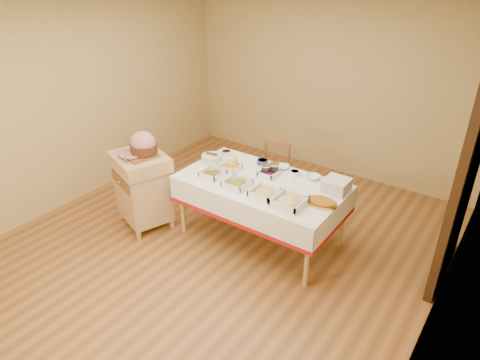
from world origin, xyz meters
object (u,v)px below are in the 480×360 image
(preserve_jar_right, at_px, (274,169))
(dining_table, at_px, (261,194))
(preserve_jar_left, at_px, (265,171))
(dining_chair, at_px, (270,175))
(mustard_bottle, at_px, (235,163))
(plate_stack, at_px, (336,185))
(bread_basket, at_px, (212,158))
(ham_on_board, at_px, (143,145))
(butcher_cart, at_px, (143,186))
(brass_platter, at_px, (321,202))

(preserve_jar_right, bearing_deg, dining_table, -96.16)
(preserve_jar_right, bearing_deg, preserve_jar_left, -131.58)
(dining_chair, distance_m, mustard_bottle, 0.71)
(dining_chair, height_order, plate_stack, dining_chair)
(plate_stack, bearing_deg, mustard_bottle, -170.29)
(dining_table, distance_m, bread_basket, 0.79)
(preserve_jar_right, distance_m, plate_stack, 0.74)
(ham_on_board, bearing_deg, butcher_cart, -141.93)
(preserve_jar_right, bearing_deg, dining_chair, 125.40)
(butcher_cart, bearing_deg, preserve_jar_right, 29.83)
(dining_table, relative_size, preserve_jar_right, 13.56)
(preserve_jar_left, bearing_deg, plate_stack, 8.54)
(butcher_cart, distance_m, preserve_jar_left, 1.49)
(preserve_jar_left, xyz_separation_m, preserve_jar_right, (0.07, 0.08, 0.00))
(dining_chair, bearing_deg, mustard_bottle, -101.05)
(dining_table, bearing_deg, plate_stack, 19.50)
(brass_platter, bearing_deg, dining_chair, 145.19)
(preserve_jar_left, bearing_deg, ham_on_board, -151.84)
(butcher_cart, relative_size, dining_chair, 1.02)
(brass_platter, bearing_deg, dining_table, 175.57)
(bread_basket, relative_size, plate_stack, 0.96)
(dining_table, xyz_separation_m, butcher_cart, (-1.33, -0.55, -0.07))
(preserve_jar_right, xyz_separation_m, bread_basket, (-0.79, -0.15, -0.01))
(butcher_cart, bearing_deg, mustard_bottle, 33.84)
(dining_table, height_order, ham_on_board, ham_on_board)
(brass_platter, bearing_deg, preserve_jar_right, 158.68)
(bread_basket, bearing_deg, ham_on_board, -131.48)
(dining_table, bearing_deg, butcher_cart, -157.52)
(butcher_cart, relative_size, ham_on_board, 2.13)
(dining_chair, bearing_deg, plate_stack, -20.66)
(dining_table, xyz_separation_m, mustard_bottle, (-0.40, 0.07, 0.24))
(mustard_bottle, bearing_deg, dining_chair, 78.95)
(ham_on_board, relative_size, bread_basket, 1.78)
(ham_on_board, relative_size, preserve_jar_left, 3.38)
(dining_table, xyz_separation_m, dining_chair, (-0.29, 0.67, -0.13))
(butcher_cart, xyz_separation_m, ham_on_board, (0.04, 0.03, 0.52))
(plate_stack, distance_m, brass_platter, 0.33)
(dining_chair, height_order, bread_basket, dining_chair)
(preserve_jar_left, xyz_separation_m, plate_stack, (0.81, 0.12, 0.01))
(bread_basket, bearing_deg, plate_stack, 7.23)
(dining_chair, relative_size, preserve_jar_left, 7.09)
(preserve_jar_right, bearing_deg, brass_platter, -21.32)
(dining_chair, bearing_deg, preserve_jar_left, -64.80)
(ham_on_board, bearing_deg, plate_stack, 20.98)
(ham_on_board, height_order, preserve_jar_left, ham_on_board)
(preserve_jar_left, bearing_deg, mustard_bottle, -167.69)
(butcher_cart, bearing_deg, dining_table, 22.48)
(mustard_bottle, bearing_deg, dining_table, -9.85)
(ham_on_board, distance_m, plate_stack, 2.20)
(mustard_bottle, distance_m, plate_stack, 1.18)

